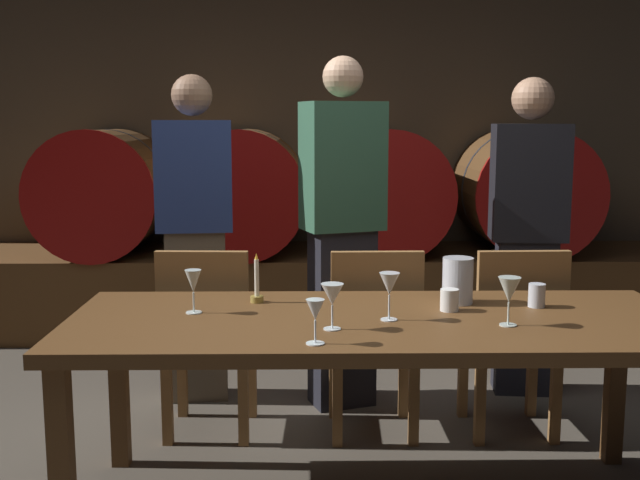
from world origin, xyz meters
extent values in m
cube|color=brown|center=(0.00, 3.06, 1.23)|extent=(7.11, 0.24, 2.46)
cube|color=brown|center=(0.00, 2.51, 0.27)|extent=(6.40, 0.90, 0.55)
cylinder|color=#513319|center=(-1.41, 2.51, 0.96)|extent=(0.83, 0.90, 0.83)
cylinder|color=maroon|center=(-1.41, 2.05, 0.96)|extent=(0.84, 0.03, 0.84)
cylinder|color=maroon|center=(-1.41, 2.98, 0.96)|extent=(0.84, 0.03, 0.84)
cylinder|color=#2D2D33|center=(-1.41, 2.51, 0.96)|extent=(0.83, 0.04, 0.83)
cylinder|color=brown|center=(-0.48, 2.51, 0.96)|extent=(0.83, 0.90, 0.83)
cylinder|color=maroon|center=(-0.48, 2.05, 0.96)|extent=(0.84, 0.03, 0.84)
cylinder|color=maroon|center=(-0.48, 2.98, 0.96)|extent=(0.84, 0.03, 0.84)
cylinder|color=#2D2D33|center=(-0.48, 2.51, 0.96)|extent=(0.83, 0.04, 0.83)
cylinder|color=#513319|center=(0.46, 2.51, 0.96)|extent=(0.83, 0.90, 0.83)
cylinder|color=#9E1411|center=(0.46, 2.05, 0.96)|extent=(0.84, 0.03, 0.84)
cylinder|color=#9E1411|center=(0.46, 2.98, 0.96)|extent=(0.84, 0.03, 0.84)
cylinder|color=#2D2D33|center=(0.46, 2.51, 0.96)|extent=(0.83, 0.04, 0.83)
cylinder|color=#513319|center=(1.41, 2.51, 0.96)|extent=(0.83, 0.90, 0.83)
cylinder|color=#9E1411|center=(1.41, 2.05, 0.96)|extent=(0.84, 0.03, 0.84)
cylinder|color=#9E1411|center=(1.41, 2.98, 0.96)|extent=(0.84, 0.03, 0.84)
cylinder|color=#2D2D33|center=(1.41, 2.51, 0.96)|extent=(0.83, 0.04, 0.83)
cube|color=brown|center=(0.20, -0.03, 0.71)|extent=(2.23, 0.88, 0.05)
cube|color=brown|center=(-0.84, -0.41, 0.34)|extent=(0.07, 0.07, 0.68)
cube|color=brown|center=(-0.84, 0.35, 0.34)|extent=(0.07, 0.07, 0.68)
cube|color=brown|center=(1.24, 0.35, 0.34)|extent=(0.07, 0.07, 0.68)
cube|color=olive|center=(-0.50, 0.72, 0.44)|extent=(0.41, 0.41, 0.04)
cube|color=olive|center=(-0.51, 0.54, 0.67)|extent=(0.40, 0.05, 0.42)
cube|color=olive|center=(-0.32, 0.88, 0.21)|extent=(0.05, 0.05, 0.42)
cube|color=olive|center=(-0.66, 0.89, 0.21)|extent=(0.05, 0.05, 0.42)
cube|color=olive|center=(-0.34, 0.54, 0.21)|extent=(0.05, 0.05, 0.42)
cube|color=olive|center=(-0.68, 0.55, 0.21)|extent=(0.05, 0.05, 0.42)
cube|color=olive|center=(0.25, 0.70, 0.44)|extent=(0.41, 0.41, 0.04)
cube|color=olive|center=(0.25, 0.52, 0.67)|extent=(0.40, 0.05, 0.42)
cube|color=olive|center=(0.41, 0.87, 0.21)|extent=(0.04, 0.04, 0.42)
cube|color=olive|center=(0.07, 0.87, 0.21)|extent=(0.04, 0.04, 0.42)
cube|color=olive|center=(0.42, 0.53, 0.21)|extent=(0.04, 0.04, 0.42)
cube|color=olive|center=(0.08, 0.53, 0.21)|extent=(0.04, 0.04, 0.42)
cube|color=olive|center=(0.88, 0.70, 0.44)|extent=(0.41, 0.41, 0.04)
cube|color=olive|center=(0.88, 0.52, 0.67)|extent=(0.40, 0.05, 0.42)
cube|color=olive|center=(1.04, 0.88, 0.21)|extent=(0.05, 0.05, 0.42)
cube|color=olive|center=(0.70, 0.87, 0.21)|extent=(0.05, 0.05, 0.42)
cube|color=olive|center=(1.05, 0.54, 0.21)|extent=(0.05, 0.05, 0.42)
cube|color=olive|center=(0.71, 0.53, 0.21)|extent=(0.05, 0.05, 0.42)
cube|color=brown|center=(-0.62, 1.17, 0.44)|extent=(0.32, 0.23, 0.88)
cube|color=navy|center=(-0.62, 1.17, 1.16)|extent=(0.40, 0.28, 0.55)
sphere|color=#8C664C|center=(-0.62, 1.17, 1.56)|extent=(0.20, 0.20, 0.20)
cube|color=black|center=(0.12, 1.06, 0.45)|extent=(0.35, 0.29, 0.90)
cube|color=#336047|center=(0.12, 1.06, 1.21)|extent=(0.44, 0.35, 0.62)
sphere|color=#D8A884|center=(0.12, 1.06, 1.64)|extent=(0.20, 0.20, 0.20)
cube|color=black|center=(1.10, 1.23, 0.41)|extent=(0.32, 0.23, 0.82)
cube|color=black|center=(1.10, 1.23, 1.12)|extent=(0.40, 0.28, 0.60)
sphere|color=tan|center=(1.10, 1.23, 1.55)|extent=(0.21, 0.21, 0.21)
cylinder|color=olive|center=(-0.25, 0.22, 0.74)|extent=(0.05, 0.05, 0.02)
cylinder|color=#EDE5CC|center=(-0.25, 0.22, 0.83)|extent=(0.02, 0.02, 0.15)
cone|color=yellow|center=(-0.25, 0.22, 0.91)|extent=(0.01, 0.01, 0.02)
cylinder|color=silver|center=(0.53, 0.19, 0.82)|extent=(0.12, 0.12, 0.18)
cylinder|color=silver|center=(-0.47, 0.05, 0.73)|extent=(0.06, 0.06, 0.00)
cylinder|color=silver|center=(-0.47, 0.05, 0.77)|extent=(0.01, 0.01, 0.07)
cone|color=silver|center=(-0.47, 0.05, 0.85)|extent=(0.06, 0.06, 0.08)
cylinder|color=white|center=(-0.02, -0.36, 0.73)|extent=(0.06, 0.06, 0.00)
cylinder|color=white|center=(-0.02, -0.36, 0.77)|extent=(0.01, 0.01, 0.07)
cone|color=white|center=(-0.02, -0.36, 0.84)|extent=(0.06, 0.06, 0.07)
cylinder|color=white|center=(0.03, -0.19, 0.73)|extent=(0.06, 0.06, 0.00)
cylinder|color=white|center=(0.03, -0.19, 0.78)|extent=(0.01, 0.01, 0.08)
cone|color=white|center=(0.03, -0.19, 0.85)|extent=(0.08, 0.08, 0.07)
cylinder|color=white|center=(0.24, -0.07, 0.73)|extent=(0.06, 0.06, 0.00)
cylinder|color=white|center=(0.24, -0.07, 0.78)|extent=(0.01, 0.01, 0.09)
cone|color=white|center=(0.24, -0.07, 0.86)|extent=(0.07, 0.07, 0.08)
cylinder|color=silver|center=(0.65, -0.15, 0.73)|extent=(0.06, 0.06, 0.00)
cylinder|color=silver|center=(0.65, -0.15, 0.77)|extent=(0.01, 0.01, 0.08)
cone|color=silver|center=(0.65, -0.15, 0.86)|extent=(0.08, 0.08, 0.09)
cylinder|color=white|center=(0.48, 0.07, 0.77)|extent=(0.07, 0.07, 0.08)
cylinder|color=silver|center=(0.82, 0.12, 0.78)|extent=(0.06, 0.06, 0.09)
camera|label=1|loc=(-0.04, -2.76, 1.44)|focal=43.74mm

